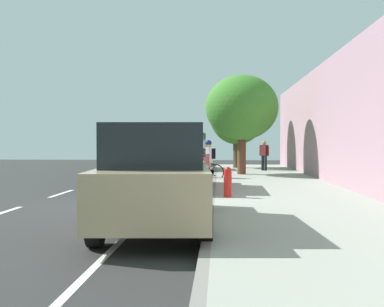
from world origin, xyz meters
name	(u,v)px	position (x,y,z in m)	size (l,w,h in m)	color
ground	(128,206)	(0.00, 0.00, 0.00)	(62.16, 62.16, 0.00)	#2B2B2B
sidewalk	(297,204)	(4.40, 0.00, 0.08)	(4.23, 38.85, 0.16)	#959C8F
curb_edge	(212,203)	(2.20, 0.00, 0.08)	(0.16, 38.85, 0.16)	gray
lane_stripe_centre	(0,213)	(-2.74, -1.52, 0.00)	(0.14, 35.80, 0.01)	white
lane_stripe_bike_edge	(156,206)	(0.73, 0.00, 0.00)	(0.12, 38.85, 0.01)	white
parked_suv_tan_nearest	(157,176)	(1.22, -3.28, 1.03)	(2.19, 4.81, 1.99)	tan
parked_suv_red_second	(179,162)	(1.05, 3.20, 1.03)	(2.01, 4.72, 1.99)	maroon
parked_sedan_white_mid	(196,159)	(1.09, 13.71, 0.75)	(2.02, 4.49, 1.52)	white
bicycle_at_curb	(204,172)	(1.74, 8.10, 0.38)	(1.74, 0.48, 0.78)	black
cyclist_with_backpack	(209,156)	(1.96, 7.66, 1.09)	(0.44, 0.62, 1.77)	#C6B284
street_tree_mid_block	(242,108)	(3.45, 9.94, 3.31)	(3.45, 3.45, 4.71)	brown
street_tree_far_end	(237,114)	(3.45, 15.48, 3.33)	(3.35, 3.35, 5.01)	#483C26
pedestrian_on_phone	(264,154)	(4.80, 12.84, 1.06)	(0.48, 0.46, 1.60)	black
fire_hydrant	(228,182)	(2.63, 0.73, 0.58)	(0.22, 0.22, 0.84)	red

